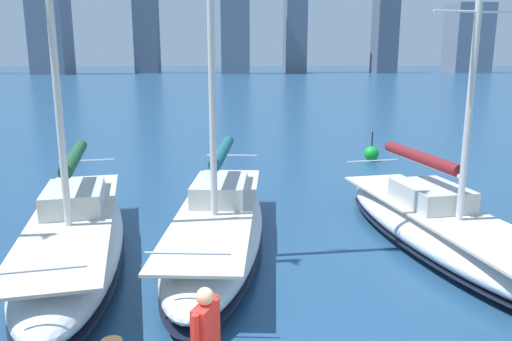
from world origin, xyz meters
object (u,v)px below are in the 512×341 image
Objects in this scene: sailboat_forest at (74,234)px; person_red_shirt at (206,337)px; channel_buoy at (371,153)px; sailboat_teal at (218,223)px; sailboat_maroon at (440,225)px.

person_red_shirt is at bearing 118.56° from sailboat_forest.
person_red_shirt reaches higher than channel_buoy.
sailboat_teal reaches higher than person_red_shirt.
sailboat_forest is (3.45, 0.63, -0.01)m from sailboat_teal.
person_red_shirt is (5.82, 6.58, 0.99)m from sailboat_maroon.
sailboat_teal reaches higher than sailboat_maroon.
sailboat_forest reaches higher than person_red_shirt.
sailboat_forest is at bearing 10.33° from sailboat_teal.
person_red_shirt is at bearing 48.53° from sailboat_maroon.
person_red_shirt is at bearing 89.44° from sailboat_teal.
person_red_shirt is at bearing 67.59° from channel_buoy.
sailboat_maroon is 6.01× the size of person_red_shirt.
sailboat_teal is 6.91m from person_red_shirt.
sailboat_maroon is 0.93× the size of sailboat_forest.
sailboat_teal is 12.93m from channel_buoy.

